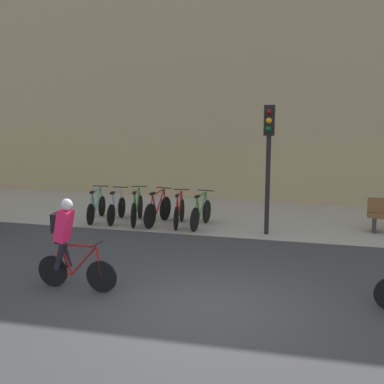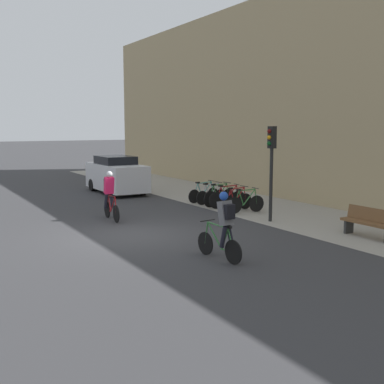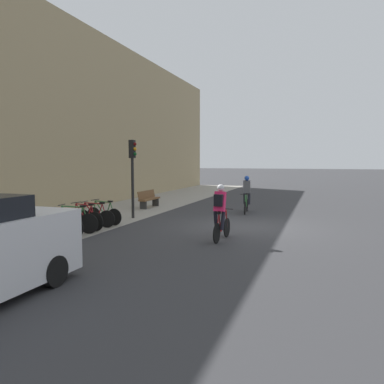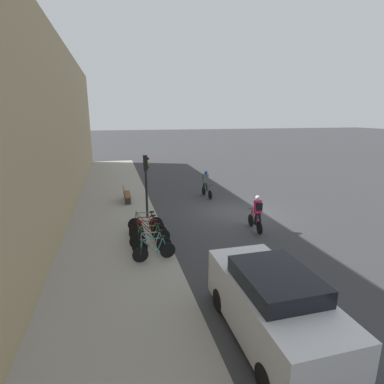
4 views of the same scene
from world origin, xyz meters
TOP-DOWN VIEW (x-y plane):
  - ground at (0.00, 0.00)m, footprint 200.00×200.00m
  - kerb_strip at (0.00, 6.75)m, footprint 44.00×4.50m
  - building_facade at (0.00, 9.30)m, footprint 44.00×0.60m
  - cyclist_pink at (-2.79, 0.33)m, footprint 1.64×0.46m
  - parked_bike_0 at (-4.43, 5.33)m, footprint 0.46×1.64m
  - parked_bike_1 at (-3.82, 5.33)m, footprint 0.46×1.56m
  - parked_bike_2 at (-3.20, 5.33)m, footprint 0.46×1.72m
  - parked_bike_3 at (-2.59, 5.33)m, footprint 0.46×1.65m
  - parked_bike_4 at (-1.98, 5.33)m, footprint 0.46×1.61m
  - parked_bike_5 at (-1.36, 5.33)m, footprint 0.46×1.62m
  - traffic_light_pole at (0.45, 5.04)m, footprint 0.26×0.30m

SIDE VIEW (x-z plane):
  - ground at x=0.00m, z-range 0.00..0.00m
  - kerb_strip at x=0.00m, z-range 0.00..0.01m
  - parked_bike_1 at x=-3.82m, z-range -0.09..0.85m
  - parked_bike_0 at x=-4.43m, z-range -0.09..0.85m
  - parked_bike_4 at x=-1.98m, z-range -0.09..0.87m
  - parked_bike_5 at x=-1.36m, z-range -0.09..0.87m
  - parked_bike_3 at x=-2.59m, z-range -0.08..0.89m
  - parked_bike_2 at x=-3.20m, z-range -0.08..0.89m
  - cyclist_pink at x=-2.79m, z-range 0.07..1.82m
  - traffic_light_pole at x=0.45m, z-range 0.65..3.98m
  - building_facade at x=0.00m, z-range 0.00..9.42m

